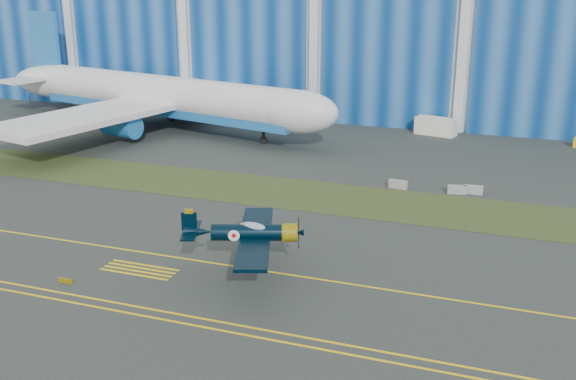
% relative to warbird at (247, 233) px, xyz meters
% --- Properties ---
extents(ground, '(260.00, 260.00, 0.00)m').
position_rel_warbird_xyz_m(ground, '(9.41, 6.56, -3.71)').
color(ground, '#323834').
rests_on(ground, ground).
extents(grass_median, '(260.00, 10.00, 0.02)m').
position_rel_warbird_xyz_m(grass_median, '(9.41, 20.56, -3.69)').
color(grass_median, '#475128').
rests_on(grass_median, ground).
extents(hangar, '(220.00, 45.70, 30.00)m').
position_rel_warbird_xyz_m(hangar, '(9.41, 78.35, 11.25)').
color(hangar, silver).
rests_on(hangar, ground).
extents(taxiway_centreline, '(200.00, 0.20, 0.02)m').
position_rel_warbird_xyz_m(taxiway_centreline, '(9.41, 1.56, -3.70)').
color(taxiway_centreline, yellow).
rests_on(taxiway_centreline, ground).
extents(edge_line_near, '(80.00, 0.20, 0.02)m').
position_rel_warbird_xyz_m(edge_line_near, '(9.41, -7.94, -3.70)').
color(edge_line_near, yellow).
rests_on(edge_line_near, ground).
extents(edge_line_far, '(80.00, 0.20, 0.02)m').
position_rel_warbird_xyz_m(edge_line_far, '(9.41, -6.94, -3.70)').
color(edge_line_far, yellow).
rests_on(edge_line_far, ground).
extents(hold_short_ladder, '(6.00, 2.40, 0.02)m').
position_rel_warbird_xyz_m(hold_short_ladder, '(-8.59, -1.54, -3.70)').
color(hold_short_ladder, yellow).
rests_on(hold_short_ladder, ground).
extents(guard_board_left, '(1.20, 0.15, 0.35)m').
position_rel_warbird_xyz_m(guard_board_left, '(-12.59, -5.44, -3.54)').
color(guard_board_left, yellow).
rests_on(guard_board_left, ground).
extents(warbird, '(13.65, 14.95, 3.64)m').
position_rel_warbird_xyz_m(warbird, '(0.00, 0.00, 0.00)').
color(warbird, black).
rests_on(warbird, ground).
extents(jetliner, '(74.83, 67.55, 22.37)m').
position_rel_warbird_xyz_m(jetliner, '(-31.81, 43.57, 7.47)').
color(jetliner, white).
rests_on(jetliner, ground).
extents(shipping_container, '(6.11, 3.59, 2.48)m').
position_rel_warbird_xyz_m(shipping_container, '(6.72, 53.07, -2.47)').
color(shipping_container, white).
rests_on(shipping_container, ground).
extents(barrier_a, '(2.06, 0.85, 0.90)m').
position_rel_warbird_xyz_m(barrier_a, '(6.50, 26.11, -3.26)').
color(barrier_a, gray).
rests_on(barrier_a, ground).
extents(barrier_b, '(2.07, 0.90, 0.90)m').
position_rel_warbird_xyz_m(barrier_b, '(12.70, 26.39, -3.26)').
color(barrier_b, gray).
rests_on(barrier_b, ground).
extents(barrier_c, '(2.02, 0.67, 0.90)m').
position_rel_warbird_xyz_m(barrier_c, '(14.30, 26.92, -3.26)').
color(barrier_c, '#919795').
rests_on(barrier_c, ground).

